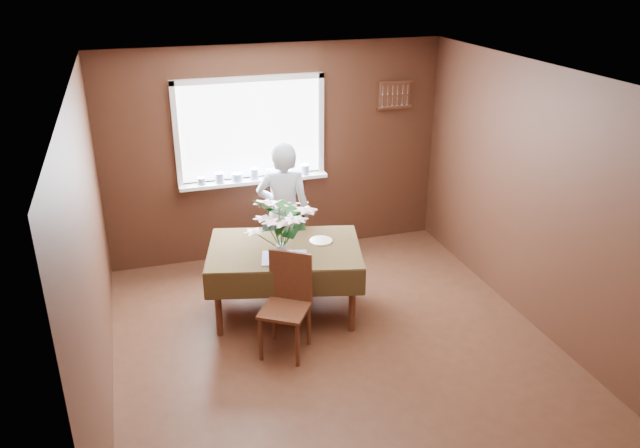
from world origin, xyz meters
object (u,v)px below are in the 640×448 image
object	(u,v)px
chair_near	(287,299)
flower_bouquet	(281,227)
dining_table	(285,255)
seated_woman	(284,214)
chair_far	(290,235)

from	to	relation	value
chair_near	flower_bouquet	world-z (taller)	flower_bouquet
dining_table	seated_woman	distance (m)	0.71
chair_near	seated_woman	xyz separation A→B (m)	(0.30, 1.30, 0.29)
chair_near	seated_woman	bearing A→B (deg)	110.02
chair_near	flower_bouquet	bearing A→B (deg)	115.03
dining_table	seated_woman	xyz separation A→B (m)	(0.17, 0.67, 0.16)
chair_far	dining_table	bearing A→B (deg)	75.07
chair_far	flower_bouquet	xyz separation A→B (m)	(-0.33, -0.98, 0.55)
dining_table	chair_near	distance (m)	0.66
chair_far	flower_bouquet	bearing A→B (deg)	74.72
chair_far	chair_near	distance (m)	1.44
dining_table	chair_near	xyz separation A→B (m)	(-0.14, -0.63, -0.12)
flower_bouquet	chair_far	bearing A→B (deg)	71.48
chair_near	flower_bouquet	size ratio (longest dim) A/B	1.63
dining_table	flower_bouquet	bearing A→B (deg)	-95.72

